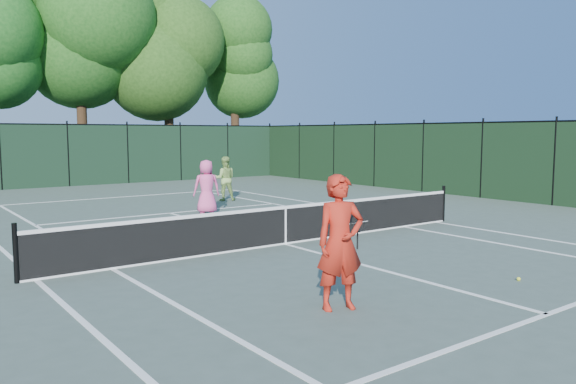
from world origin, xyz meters
TOP-DOWN VIEW (x-y plane):
  - ground at (0.00, 0.00)m, footprint 90.00×90.00m
  - sideline_doubles_left at (-5.49, 0.00)m, footprint 0.10×23.77m
  - sideline_doubles_right at (5.49, 0.00)m, footprint 0.10×23.77m
  - sideline_singles_left at (-4.12, 0.00)m, footprint 0.10×23.77m
  - sideline_singles_right at (4.12, 0.00)m, footprint 0.10×23.77m
  - baseline_far at (0.00, 11.88)m, footprint 10.97×0.10m
  - service_line_near at (0.00, -6.40)m, footprint 8.23×0.10m
  - service_line_far at (0.00, 6.40)m, footprint 8.23×0.10m
  - center_service_line at (0.00, 0.00)m, footprint 0.10×12.80m
  - tennis_net at (0.00, 0.00)m, footprint 11.69×0.09m
  - fence_far at (0.00, 18.00)m, footprint 24.00×0.05m
  - fence_right at (12.00, 0.00)m, footprint 0.05×36.00m
  - tree_3 at (2.00, 22.30)m, footprint 7.00×7.00m
  - tree_4 at (7.00, 21.60)m, footprint 6.20×6.20m
  - tree_5 at (12.00, 22.10)m, footprint 5.80×5.80m
  - coach at (-2.23, -4.42)m, footprint 1.11×0.68m
  - player_pink at (0.96, 5.63)m, footprint 0.99×0.80m
  - player_green at (3.20, 8.34)m, footprint 1.04×0.96m
  - loose_ball_midcourt at (1.37, -5.12)m, footprint 0.07×0.07m

SIDE VIEW (x-z plane):
  - ground at x=0.00m, z-range 0.00..0.00m
  - sideline_doubles_left at x=-5.49m, z-range 0.00..0.01m
  - sideline_doubles_right at x=5.49m, z-range 0.00..0.01m
  - sideline_singles_left at x=-4.12m, z-range 0.00..0.01m
  - sideline_singles_right at x=4.12m, z-range 0.00..0.01m
  - baseline_far at x=0.00m, z-range 0.00..0.01m
  - service_line_near at x=0.00m, z-range 0.00..0.01m
  - service_line_far at x=0.00m, z-range 0.00..0.01m
  - center_service_line at x=0.00m, z-range 0.00..0.01m
  - loose_ball_midcourt at x=1.37m, z-range 0.00..0.07m
  - tennis_net at x=0.00m, z-range -0.05..1.01m
  - player_green at x=3.20m, z-range 0.00..1.71m
  - player_pink at x=0.96m, z-range 0.00..1.75m
  - coach at x=-2.23m, z-range 0.00..2.01m
  - fence_far at x=0.00m, z-range 0.00..3.00m
  - fence_right at x=12.00m, z-range 0.00..3.00m
  - tree_5 at x=12.00m, z-range 1.59..13.82m
  - tree_4 at x=7.00m, z-range 1.66..14.63m
  - tree_3 at x=2.00m, z-range 1.78..16.23m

